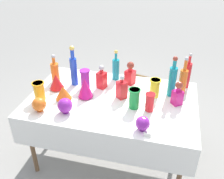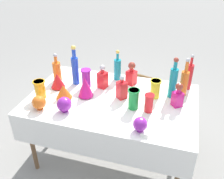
{
  "view_description": "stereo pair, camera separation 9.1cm",
  "coord_description": "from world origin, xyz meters",
  "px_view_note": "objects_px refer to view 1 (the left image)",
  "views": [
    {
      "loc": [
        0.5,
        -1.97,
        2.09
      ],
      "look_at": [
        0.0,
        0.0,
        0.86
      ],
      "focal_mm": 40.0,
      "sensor_mm": 36.0,
      "label": 1
    },
    {
      "loc": [
        0.59,
        -1.95,
        2.09
      ],
      "look_at": [
        0.0,
        0.0,
        0.86
      ],
      "focal_mm": 40.0,
      "sensor_mm": 36.0,
      "label": 2
    }
  ],
  "objects_px": {
    "tall_bottle_5": "(116,68)",
    "cardboard_box_behind_left": "(137,89)",
    "slender_vase_4": "(85,78)",
    "round_bowl_0": "(39,104)",
    "tall_bottle_2": "(55,71)",
    "tall_bottle_4": "(172,80)",
    "tall_bottle_3": "(187,74)",
    "square_decanter_0": "(130,74)",
    "slender_vase_0": "(150,102)",
    "round_bowl_1": "(65,106)",
    "slender_vase_2": "(155,87)",
    "fluted_vase_0": "(85,87)",
    "square_decanter_2": "(178,94)",
    "tall_bottle_0": "(183,80)",
    "square_decanter_1": "(122,89)",
    "tall_bottle_1": "(74,69)",
    "square_decanter_3": "(102,78)",
    "fluted_vase_1": "(56,82)",
    "slender_vase_3": "(39,91)",
    "fluted_vase_2": "(63,93)",
    "round_bowl_2": "(143,123)",
    "slender_vase_1": "(134,98)"
  },
  "relations": [
    {
      "from": "fluted_vase_0",
      "to": "round_bowl_0",
      "type": "xyz_separation_m",
      "value": [
        -0.32,
        -0.32,
        -0.04
      ]
    },
    {
      "from": "round_bowl_2",
      "to": "round_bowl_0",
      "type": "bearing_deg",
      "value": 177.74
    },
    {
      "from": "square_decanter_2",
      "to": "tall_bottle_3",
      "type": "bearing_deg",
      "value": 76.98
    },
    {
      "from": "fluted_vase_0",
      "to": "square_decanter_1",
      "type": "bearing_deg",
      "value": 12.55
    },
    {
      "from": "tall_bottle_2",
      "to": "slender_vase_3",
      "type": "relative_size",
      "value": 1.71
    },
    {
      "from": "slender_vase_3",
      "to": "fluted_vase_0",
      "type": "distance_m",
      "value": 0.44
    },
    {
      "from": "slender_vase_2",
      "to": "fluted_vase_0",
      "type": "distance_m",
      "value": 0.67
    },
    {
      "from": "tall_bottle_0",
      "to": "square_decanter_0",
      "type": "relative_size",
      "value": 1.56
    },
    {
      "from": "square_decanter_3",
      "to": "fluted_vase_1",
      "type": "bearing_deg",
      "value": -162.27
    },
    {
      "from": "round_bowl_1",
      "to": "cardboard_box_behind_left",
      "type": "height_order",
      "value": "round_bowl_1"
    },
    {
      "from": "tall_bottle_0",
      "to": "fluted_vase_0",
      "type": "xyz_separation_m",
      "value": [
        -0.91,
        -0.31,
        -0.04
      ]
    },
    {
      "from": "tall_bottle_4",
      "to": "square_decanter_1",
      "type": "height_order",
      "value": "tall_bottle_4"
    },
    {
      "from": "tall_bottle_0",
      "to": "round_bowl_0",
      "type": "bearing_deg",
      "value": -153.03
    },
    {
      "from": "square_decanter_3",
      "to": "square_decanter_1",
      "type": "bearing_deg",
      "value": -30.13
    },
    {
      "from": "square_decanter_1",
      "to": "square_decanter_2",
      "type": "xyz_separation_m",
      "value": [
        0.52,
        0.02,
        0.01
      ]
    },
    {
      "from": "square_decanter_1",
      "to": "round_bowl_0",
      "type": "height_order",
      "value": "square_decanter_1"
    },
    {
      "from": "tall_bottle_2",
      "to": "square_decanter_2",
      "type": "bearing_deg",
      "value": -5.78
    },
    {
      "from": "tall_bottle_3",
      "to": "slender_vase_3",
      "type": "relative_size",
      "value": 2.06
    },
    {
      "from": "tall_bottle_3",
      "to": "round_bowl_0",
      "type": "bearing_deg",
      "value": -149.0
    },
    {
      "from": "slender_vase_4",
      "to": "round_bowl_0",
      "type": "height_order",
      "value": "slender_vase_4"
    },
    {
      "from": "round_bowl_1",
      "to": "slender_vase_2",
      "type": "bearing_deg",
      "value": 32.24
    },
    {
      "from": "tall_bottle_3",
      "to": "square_decanter_0",
      "type": "height_order",
      "value": "tall_bottle_3"
    },
    {
      "from": "tall_bottle_3",
      "to": "fluted_vase_1",
      "type": "relative_size",
      "value": 2.32
    },
    {
      "from": "tall_bottle_1",
      "to": "round_bowl_1",
      "type": "height_order",
      "value": "tall_bottle_1"
    },
    {
      "from": "tall_bottle_4",
      "to": "slender_vase_2",
      "type": "xyz_separation_m",
      "value": [
        -0.16,
        -0.06,
        -0.07
      ]
    },
    {
      "from": "tall_bottle_2",
      "to": "tall_bottle_5",
      "type": "bearing_deg",
      "value": 18.76
    },
    {
      "from": "fluted_vase_0",
      "to": "fluted_vase_2",
      "type": "distance_m",
      "value": 0.21
    },
    {
      "from": "square_decanter_3",
      "to": "round_bowl_1",
      "type": "xyz_separation_m",
      "value": [
        -0.19,
        -0.5,
        -0.03
      ]
    },
    {
      "from": "tall_bottle_0",
      "to": "slender_vase_4",
      "type": "xyz_separation_m",
      "value": [
        -0.97,
        -0.13,
        -0.04
      ]
    },
    {
      "from": "fluted_vase_0",
      "to": "cardboard_box_behind_left",
      "type": "distance_m",
      "value": 1.54
    },
    {
      "from": "slender_vase_1",
      "to": "slender_vase_3",
      "type": "bearing_deg",
      "value": -174.44
    },
    {
      "from": "square_decanter_2",
      "to": "slender_vase_4",
      "type": "xyz_separation_m",
      "value": [
        -0.93,
        0.09,
        -0.0
      ]
    },
    {
      "from": "tall_bottle_1",
      "to": "slender_vase_2",
      "type": "distance_m",
      "value": 0.85
    },
    {
      "from": "square_decanter_0",
      "to": "slender_vase_0",
      "type": "xyz_separation_m",
      "value": [
        0.26,
        -0.44,
        -0.02
      ]
    },
    {
      "from": "square_decanter_2",
      "to": "round_bowl_0",
      "type": "height_order",
      "value": "square_decanter_2"
    },
    {
      "from": "slender_vase_0",
      "to": "fluted_vase_2",
      "type": "height_order",
      "value": "slender_vase_0"
    },
    {
      "from": "tall_bottle_4",
      "to": "tall_bottle_5",
      "type": "xyz_separation_m",
      "value": [
        -0.6,
        0.19,
        -0.04
      ]
    },
    {
      "from": "tall_bottle_5",
      "to": "cardboard_box_behind_left",
      "type": "distance_m",
      "value": 1.16
    },
    {
      "from": "tall_bottle_4",
      "to": "square_decanter_1",
      "type": "distance_m",
      "value": 0.49
    },
    {
      "from": "square_decanter_1",
      "to": "square_decanter_3",
      "type": "bearing_deg",
      "value": 149.87
    },
    {
      "from": "square_decanter_1",
      "to": "slender_vase_2",
      "type": "xyz_separation_m",
      "value": [
        0.31,
        0.1,
        -0.0
      ]
    },
    {
      "from": "slender_vase_4",
      "to": "cardboard_box_behind_left",
      "type": "bearing_deg",
      "value": 70.83
    },
    {
      "from": "tall_bottle_2",
      "to": "tall_bottle_4",
      "type": "bearing_deg",
      "value": 0.85
    },
    {
      "from": "tall_bottle_4",
      "to": "round_bowl_0",
      "type": "relative_size",
      "value": 3.1
    },
    {
      "from": "square_decanter_1",
      "to": "slender_vase_3",
      "type": "xyz_separation_m",
      "value": [
        -0.75,
        -0.22,
        -0.0
      ]
    },
    {
      "from": "tall_bottle_0",
      "to": "slender_vase_4",
      "type": "height_order",
      "value": "tall_bottle_0"
    },
    {
      "from": "square_decanter_2",
      "to": "tall_bottle_1",
      "type": "bearing_deg",
      "value": 173.5
    },
    {
      "from": "tall_bottle_2",
      "to": "fluted_vase_2",
      "type": "bearing_deg",
      "value": -53.94
    },
    {
      "from": "slender_vase_2",
      "to": "fluted_vase_1",
      "type": "distance_m",
      "value": 0.99
    },
    {
      "from": "slender_vase_0",
      "to": "round_bowl_0",
      "type": "bearing_deg",
      "value": -165.4
    }
  ]
}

